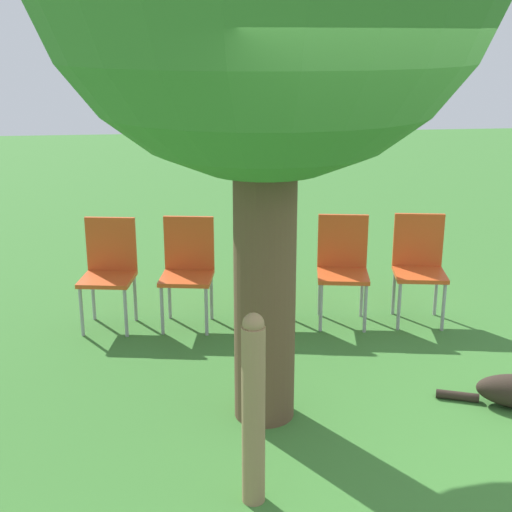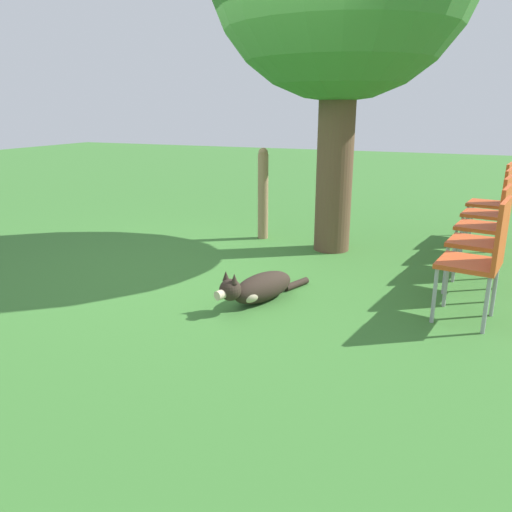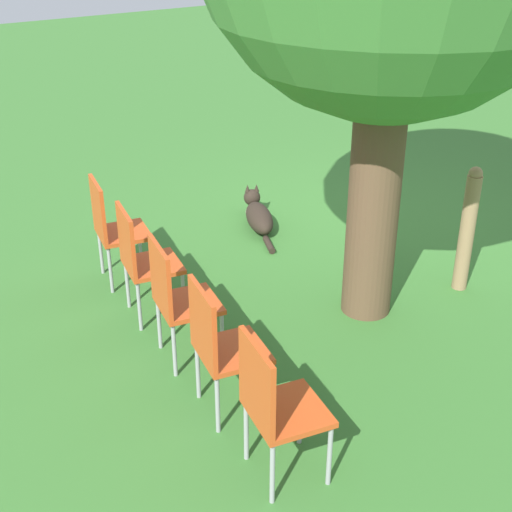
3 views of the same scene
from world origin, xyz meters
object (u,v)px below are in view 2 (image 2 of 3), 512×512
red_chair_2 (491,218)px  red_chair_3 (494,206)px  red_chair_0 (483,253)px  red_chair_1 (487,233)px  dog (258,288)px  red_chair_4 (496,197)px  fence_post (263,193)px

red_chair_2 → red_chair_3: bearing=-83.9°
red_chair_0 → red_chair_3: 2.04m
red_chair_3 → red_chair_1: bearing=96.1°
dog → red_chair_3: red_chair_3 is taller
red_chair_2 → red_chair_4: bearing=-83.9°
dog → red_chair_4: (1.86, 3.00, 0.42)m
red_chair_1 → red_chair_4: (0.13, 2.04, 0.00)m
red_chair_0 → red_chair_2: (0.09, 1.36, 0.00)m
fence_post → red_chair_4: 2.81m
red_chair_4 → dog: bearing=68.1°
red_chair_0 → red_chair_2: size_ratio=1.00×
red_chair_2 → red_chair_4: same height
fence_post → red_chair_4: (2.63, 0.97, -0.02)m
dog → fence_post: 2.21m
red_chair_1 → red_chair_4: size_ratio=1.00×
red_chair_2 → red_chair_4: 1.36m
dog → red_chair_3: bearing=163.2°
fence_post → red_chair_2: 2.57m
dog → red_chair_0: bearing=120.6°
dog → fence_post: fence_post is taller
fence_post → red_chair_1: 2.72m
red_chair_2 → red_chair_1: bearing=96.1°
red_chair_1 → red_chair_3: (0.09, 1.36, 0.00)m
red_chair_0 → red_chair_4: size_ratio=1.00×
dog → red_chair_0: red_chair_0 is taller
red_chair_0 → red_chair_1: same height
fence_post → red_chair_0: size_ratio=1.17×
dog → fence_post: (-0.78, 2.02, 0.44)m
red_chair_2 → red_chair_3: (0.04, 0.68, 0.00)m
fence_post → red_chair_2: size_ratio=1.17×
fence_post → red_chair_2: (2.54, -0.39, -0.02)m
fence_post → red_chair_4: fence_post is taller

